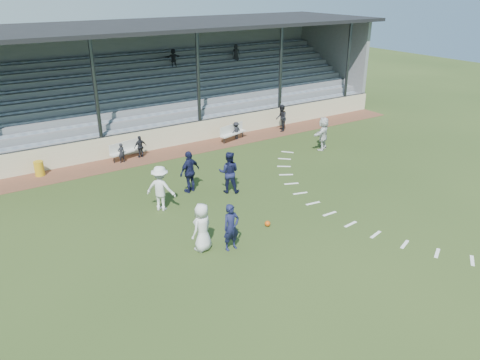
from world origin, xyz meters
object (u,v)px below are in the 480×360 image
at_px(bench_right, 232,131).
at_px(trash_bin, 39,168).
at_px(player_navy_lead, 231,227).
at_px(football, 268,224).
at_px(player_white_lead, 202,227).
at_px(official, 281,118).
at_px(bench_left, 126,148).

xyz_separation_m(bench_right, trash_bin, (-11.08, 0.36, -0.19)).
bearing_deg(player_navy_lead, football, 15.85).
xyz_separation_m(trash_bin, player_white_lead, (3.49, -10.51, 0.51)).
bearing_deg(bench_right, football, -131.16).
bearing_deg(football, bench_right, 65.37).
bearing_deg(player_navy_lead, trash_bin, 110.01).
bearing_deg(official, player_white_lead, -13.20).
bearing_deg(bench_right, trash_bin, 161.63).
xyz_separation_m(bench_left, official, (10.19, -0.51, 0.29)).
distance_m(player_white_lead, player_navy_lead, 1.03).
bearing_deg(player_navy_lead, player_white_lead, 147.96).
bearing_deg(bench_left, player_navy_lead, -105.27).
distance_m(trash_bin, official, 14.72).
xyz_separation_m(football, player_navy_lead, (-2.10, -0.66, 0.77)).
relative_size(trash_bin, player_navy_lead, 0.42).
height_order(bench_left, official, official).
xyz_separation_m(bench_left, bench_right, (6.57, -0.39, 0.00)).
xyz_separation_m(football, official, (8.22, 9.89, 0.76)).
bearing_deg(trash_bin, player_navy_lead, -68.32).
relative_size(trash_bin, player_white_lead, 0.41).
relative_size(bench_left, player_white_lead, 1.12).
bearing_deg(player_white_lead, trash_bin, -94.57).
height_order(football, official, official).
relative_size(bench_left, player_navy_lead, 1.15).
relative_size(bench_left, official, 1.19).
bearing_deg(football, player_white_lead, -177.33).
height_order(trash_bin, player_navy_lead, player_navy_lead).
height_order(player_white_lead, official, player_white_lead).
distance_m(bench_left, official, 10.21).
distance_m(bench_right, official, 3.64).
xyz_separation_m(trash_bin, football, (6.49, -10.37, -0.28)).
bearing_deg(bench_right, player_white_lead, -143.27).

